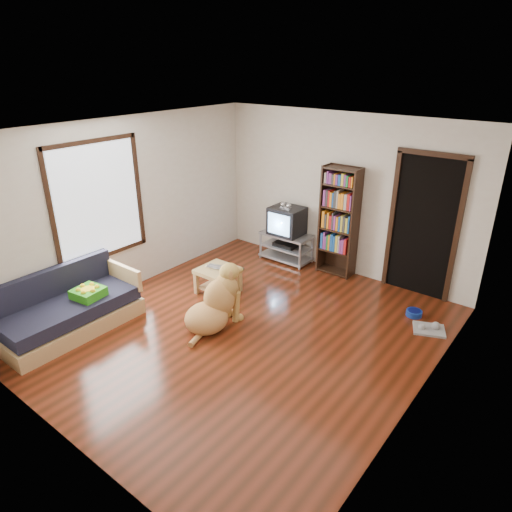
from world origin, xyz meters
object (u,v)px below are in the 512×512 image
Objects in this scene: grey_rag at (429,329)px; tv_stand at (286,246)px; bookshelf at (339,216)px; laptop at (216,269)px; dog_bowl at (414,313)px; dog at (216,304)px; crt_tv at (288,220)px; coffee_table at (218,276)px; sofa at (70,311)px; green_cushion at (88,293)px.

tv_stand is (-2.82, 0.73, 0.25)m from grey_rag.
grey_rag is 0.22× the size of bookshelf.
laptop reaches higher than dog_bowl.
bookshelf reaches higher than dog.
laptop is 1.75m from crt_tv.
dog is at bearing -78.32° from crt_tv.
coffee_table is 0.51× the size of dog.
sofa is (-0.85, -1.94, -0.15)m from laptop.
dog reaches higher than grey_rag.
laptop is at bearing 59.08° from green_cushion.
sofa is (-0.12, -0.24, -0.22)m from green_cushion.
dog_bowl is 0.38× the size of crt_tv.
crt_tv is at bearing 75.07° from sofa.
laptop is at bearing -94.20° from tv_stand.
tv_stand is 0.50× the size of bookshelf.
grey_rag is at bearing 3.81° from laptop.
tv_stand is 0.47m from crt_tv.
sofa is at bearing -127.88° from laptop.
green_cushion is 0.90× the size of grey_rag.
dog reaches higher than tv_stand.
laptop is 0.93m from dog.
green_cushion is 1.64× the size of dog_bowl.
tv_stand is at bearing 68.10° from green_cushion.
laptop reaches higher than coffee_table.
coffee_table is at bearing -162.49° from grey_rag.
tv_stand is (-2.52, 0.48, 0.23)m from dog_bowl.
grey_rag is at bearing -39.81° from dog_bowl.
dog_bowl is at bearing 140.19° from grey_rag.
crt_tv reaches higher than tv_stand.
crt_tv is at bearing 68.18° from green_cushion.
bookshelf reaches higher than grey_rag.
laptop is 2.16m from bookshelf.
dog is (0.62, -0.69, -0.09)m from laptop.
dog_bowl is 0.55× the size of grey_rag.
green_cushion is at bearing -104.06° from tv_stand.
tv_stand is at bearing -90.00° from crt_tv.
bookshelf is at bearing 5.63° from tv_stand.
grey_rag is 3.01m from crt_tv.
laptop is 2.93m from dog_bowl.
tv_stand is at bearing 71.57° from laptop.
sofa is at bearing -104.93° from crt_tv.
grey_rag is 0.73× the size of coffee_table.
tv_stand is 3.76m from sofa.
grey_rag is (0.30, -0.25, -0.03)m from dog_bowl.
crt_tv is 3.81m from sofa.
sofa is (-0.97, -3.63, -0.01)m from tv_stand.
dog_bowl reaches higher than grey_rag.
tv_stand is at bearing -174.37° from bookshelf.
crt_tv is 1.75m from coffee_table.
dog reaches higher than dog_bowl.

